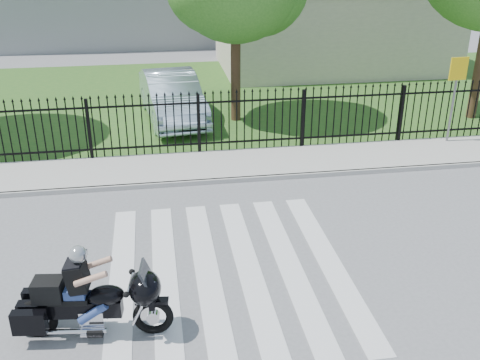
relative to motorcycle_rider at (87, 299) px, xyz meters
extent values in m
plane|color=slate|center=(2.42, 1.46, -0.68)|extent=(120.00, 120.00, 0.00)
cube|color=#ADAAA3|center=(2.42, 6.46, -0.62)|extent=(40.00, 2.00, 0.12)
cube|color=#ADAAA3|center=(2.42, 5.46, -0.62)|extent=(40.00, 0.12, 0.12)
cube|color=#28591E|center=(2.42, 13.46, -0.67)|extent=(40.00, 12.00, 0.02)
cube|color=black|center=(2.42, 7.46, -0.33)|extent=(26.00, 0.04, 0.05)
cube|color=black|center=(2.42, 7.46, 0.87)|extent=(26.00, 0.04, 0.05)
cylinder|color=#382316|center=(3.92, 10.46, 1.40)|extent=(0.32, 0.32, 4.16)
cube|color=beige|center=(9.42, 17.46, 1.07)|extent=(10.00, 6.00, 3.50)
torus|color=black|center=(1.00, -0.12, -0.37)|extent=(0.66, 0.20, 0.65)
torus|color=black|center=(-0.84, 0.10, -0.37)|extent=(0.70, 0.22, 0.69)
cube|color=black|center=(-0.09, 0.01, -0.16)|extent=(1.25, 0.37, 0.28)
ellipsoid|color=black|center=(0.29, -0.04, 0.06)|extent=(0.63, 0.45, 0.31)
cube|color=black|center=(-0.28, 0.03, 0.02)|extent=(0.65, 0.38, 0.09)
cube|color=silver|center=(0.05, -0.01, -0.32)|extent=(0.41, 0.33, 0.28)
ellipsoid|color=black|center=(0.90, -0.11, 0.19)|extent=(0.59, 0.74, 0.51)
cube|color=black|center=(-0.58, 0.07, 0.19)|extent=(0.50, 0.41, 0.34)
cube|color=navy|center=(-0.16, 0.02, 0.13)|extent=(0.35, 0.32, 0.17)
sphere|color=#9DA1A5|center=(-0.05, 0.01, 0.82)|extent=(0.28, 0.28, 0.28)
imported|color=#ABC3D7|center=(1.83, 10.80, 0.13)|extent=(2.24, 4.95, 1.58)
cylinder|color=slate|center=(9.83, 7.16, 0.64)|extent=(0.07, 0.07, 2.40)
cube|color=yellow|center=(9.83, 7.14, 1.62)|extent=(0.55, 0.09, 0.66)
camera|label=1|loc=(1.24, -7.50, 5.32)|focal=42.00mm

